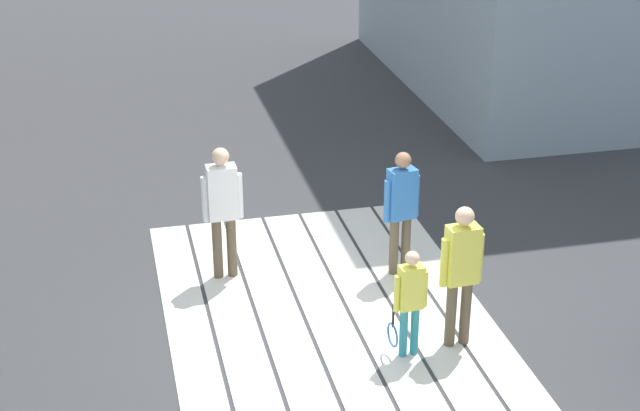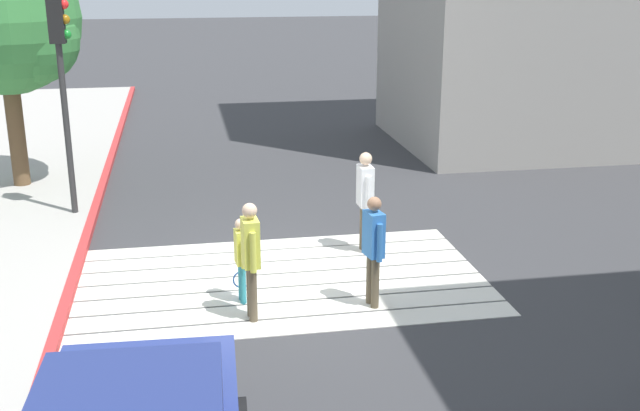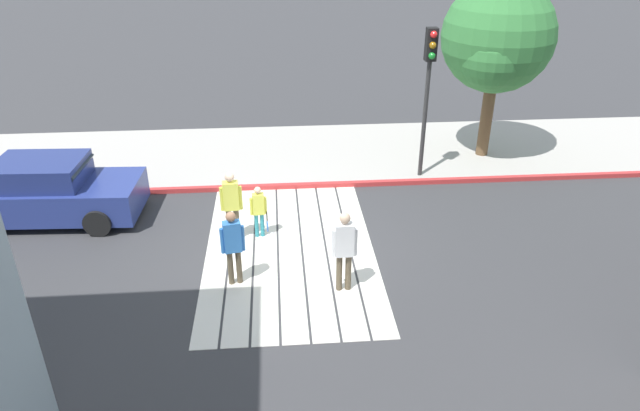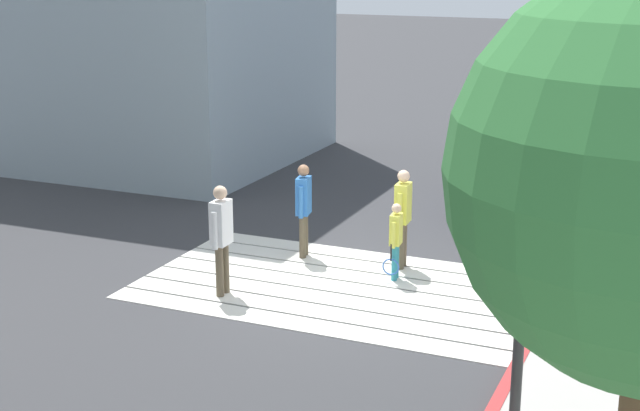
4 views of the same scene
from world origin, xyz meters
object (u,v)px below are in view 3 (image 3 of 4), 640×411
at_px(pedestrian_adult_lead, 344,246).
at_px(pedestrian_adult_trailing, 233,243).
at_px(pedestrian_child_with_racket, 259,209).
at_px(car_parked_near_curb, 50,192).
at_px(pedestrian_adult_side, 231,202).
at_px(street_tree, 497,40).
at_px(traffic_light_corner, 429,75).

height_order(pedestrian_adult_lead, pedestrian_adult_trailing, pedestrian_adult_lead).
xyz_separation_m(pedestrian_adult_trailing, pedestrian_child_with_racket, (-1.87, 0.49, -0.24)).
bearing_deg(car_parked_near_curb, pedestrian_adult_side, 72.76).
relative_size(car_parked_near_curb, pedestrian_adult_side, 2.54).
xyz_separation_m(street_tree, pedestrian_adult_trailing, (6.07, -7.27, -2.65)).
height_order(street_tree, pedestrian_adult_trailing, street_tree).
relative_size(traffic_light_corner, street_tree, 0.80).
bearing_deg(pedestrian_adult_lead, car_parked_near_curb, -117.57).
height_order(pedestrian_adult_lead, pedestrian_adult_side, pedestrian_adult_lead).
distance_m(pedestrian_adult_lead, pedestrian_child_with_racket, 2.87).
bearing_deg(pedestrian_adult_trailing, pedestrian_child_with_racket, 165.42).
relative_size(traffic_light_corner, pedestrian_child_with_racket, 3.25).
height_order(street_tree, pedestrian_adult_lead, street_tree).
xyz_separation_m(car_parked_near_curb, street_tree, (-2.88, 11.94, 2.90)).
relative_size(traffic_light_corner, pedestrian_adult_trailing, 2.53).
xyz_separation_m(car_parked_near_curb, pedestrian_adult_lead, (3.59, 6.88, 0.30)).
bearing_deg(pedestrian_adult_lead, traffic_light_corner, 151.37).
height_order(traffic_light_corner, pedestrian_adult_lead, traffic_light_corner).
bearing_deg(street_tree, pedestrian_adult_trailing, -50.16).
bearing_deg(pedestrian_adult_lead, street_tree, 141.97).
distance_m(car_parked_near_curb, street_tree, 12.62).
relative_size(street_tree, pedestrian_adult_lead, 2.99).
distance_m(traffic_light_corner, pedestrian_adult_trailing, 7.23).
bearing_deg(street_tree, pedestrian_adult_lead, -38.03).
xyz_separation_m(traffic_light_corner, pedestrian_adult_trailing, (4.77, -5.03, -2.06)).
relative_size(pedestrian_adult_side, pedestrian_child_with_racket, 1.32).
xyz_separation_m(street_tree, pedestrian_adult_side, (4.29, -7.40, -2.63)).
distance_m(car_parked_near_curb, traffic_light_corner, 10.09).
relative_size(pedestrian_adult_lead, pedestrian_adult_side, 1.03).
relative_size(car_parked_near_curb, traffic_light_corner, 1.03).
distance_m(traffic_light_corner, pedestrian_adult_lead, 6.22).
distance_m(street_tree, pedestrian_adult_lead, 8.61).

